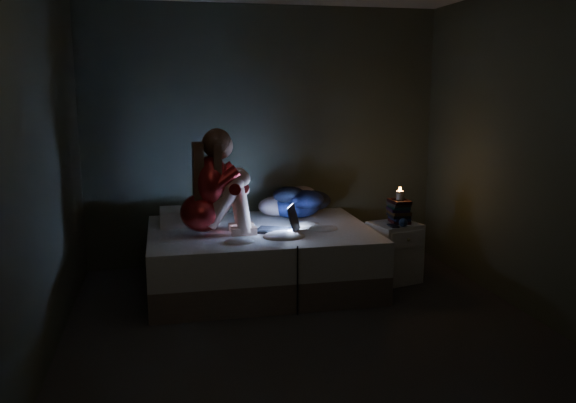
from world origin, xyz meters
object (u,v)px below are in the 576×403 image
object	(u,v)px
candle	(400,195)
bed	(260,257)
laptop	(276,218)
woman	(201,182)
nightstand	(394,252)
phone	(389,225)

from	to	relation	value
candle	bed	bearing A→B (deg)	175.76
bed	laptop	xyz separation A→B (m)	(0.12, -0.17, 0.40)
bed	woman	size ratio (longest dim) A/B	2.16
candle	woman	bearing A→B (deg)	-178.88
laptop	nightstand	size ratio (longest dim) A/B	0.65
laptop	nightstand	distance (m)	1.20
nightstand	candle	world-z (taller)	candle
bed	laptop	size ratio (longest dim) A/B	5.51
bed	woman	xyz separation A→B (m)	(-0.53, -0.13, 0.73)
laptop	candle	xyz separation A→B (m)	(1.18, 0.07, 0.15)
phone	woman	bearing A→B (deg)	-167.93
bed	candle	bearing A→B (deg)	-4.24
laptop	candle	size ratio (longest dim) A/B	4.49
woman	candle	world-z (taller)	woman
bed	phone	distance (m)	1.21
woman	nightstand	bearing A→B (deg)	0.18
woman	nightstand	size ratio (longest dim) A/B	1.65
laptop	nightstand	bearing A→B (deg)	27.02
woman	laptop	xyz separation A→B (m)	(0.65, -0.03, -0.33)
bed	candle	distance (m)	1.41
nightstand	woman	bearing A→B (deg)	165.84
bed	phone	world-z (taller)	phone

